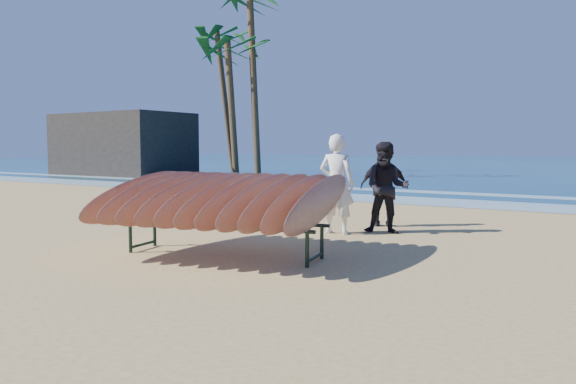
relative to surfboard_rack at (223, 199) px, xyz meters
name	(u,v)px	position (x,y,z in m)	size (l,w,h in m)	color
ground	(258,259)	(0.62, 0.07, -0.87)	(120.00, 120.00, 0.00)	tan
foam_near	(458,203)	(0.62, 10.07, -0.87)	(160.00, 160.00, 0.00)	white
foam_far	(488,195)	(0.62, 13.57, -0.87)	(160.00, 160.00, 0.00)	white
surfboard_rack	(223,199)	(0.00, 0.00, 0.00)	(3.68, 3.42, 1.39)	black
person_white	(337,184)	(0.40, 2.90, 0.08)	(0.70, 0.46, 1.91)	white
person_dark_a	(386,188)	(1.18, 3.46, 0.01)	(0.86, 0.67, 1.77)	black
person_dark_b	(384,186)	(0.75, 4.33, -0.03)	(0.99, 0.41, 1.68)	black
building	(122,144)	(-21.48, 16.28, 0.95)	(8.21, 4.56, 3.65)	#2D2823
palm_left	(253,2)	(-13.11, 18.34, 8.59)	(5.20, 5.20, 10.40)	brown
palm_mid	(231,53)	(-14.17, 17.72, 5.91)	(5.20, 5.20, 7.65)	brown
palm_right	(224,40)	(-18.85, 22.79, 7.90)	(5.20, 5.20, 9.65)	brown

